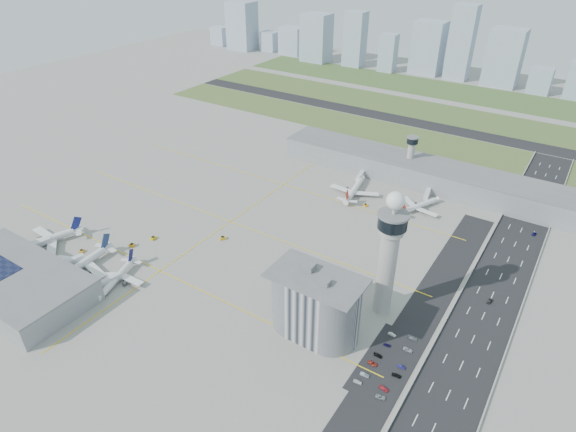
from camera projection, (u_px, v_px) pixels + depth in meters
The scene contains 61 objects.
ground at pixel (253, 267), 262.01m from camera, with size 1000.00×1000.00×0.00m, color #9F9C94.
grass_strip_0 at pixel (385, 132), 431.90m from camera, with size 480.00×50.00×0.08m, color #546A32.
grass_strip_1 at pixel (415, 109), 485.41m from camera, with size 480.00×60.00×0.08m, color #50652F.
grass_strip_2 at pixel (441, 89), 542.49m from camera, with size 480.00×70.00×0.08m, color #4A6931.
runway at pixel (401, 120), 458.29m from camera, with size 480.00×22.00×0.10m, color black.
highway at pixel (465, 356), 208.12m from camera, with size 28.00×500.00×0.10m, color black.
barrier_left at pixel (434, 342), 214.39m from camera, with size 0.60×500.00×1.20m, color #9E9E99.
barrier_right at pixel (499, 370), 201.28m from camera, with size 0.60×500.00×1.20m, color #9E9E99.
landside_road at pixel (402, 347), 212.70m from camera, with size 18.00×260.00×0.08m, color black.
parking_lot at pixel (387, 363), 205.07m from camera, with size 20.00×44.00×0.10m, color black.
taxiway_line_h_0 at pixel (160, 271), 259.34m from camera, with size 260.00×0.60×0.01m, color yellow.
taxiway_line_h_1 at pixel (231, 222), 302.15m from camera, with size 260.00×0.60×0.01m, color yellow.
taxiway_line_h_2 at pixel (283, 185), 344.96m from camera, with size 260.00×0.60×0.01m, color yellow.
taxiway_line_v at pixel (231, 222), 302.15m from camera, with size 0.60×260.00×0.01m, color yellow.
control_tower at pixel (389, 250), 215.74m from camera, with size 14.00×14.00×64.50m.
secondary_tower at pixel (411, 154), 345.19m from camera, with size 8.60×8.60×31.90m.
admin_building at pixel (315, 304), 213.99m from camera, with size 42.00×24.00×33.50m.
terminal_pier at pixel (421, 172), 344.76m from camera, with size 210.00×32.00×15.80m.
near_terminal at pixel (14, 282), 241.39m from camera, with size 84.00×42.00×13.00m.
airplane_near_a at pixel (43, 237), 276.85m from camera, with size 43.43×36.91×12.16m, color white, non-canonical shape.
airplane_near_b at pixel (79, 262), 256.28m from camera, with size 43.72×37.16×12.24m, color white, non-canonical shape.
airplane_near_c at pixel (116, 275), 248.49m from camera, with size 35.40×30.09×9.91m, color white, non-canonical shape.
airplane_far_a at pixel (355, 186), 330.76m from camera, with size 41.10×34.93×11.51m, color white, non-canonical shape.
airplane_far_b at pixel (420, 203), 312.57m from camera, with size 35.74×30.38×10.01m, color white, non-canonical shape.
jet_bridge_near_0 at pixel (26, 251), 269.93m from camera, with size 14.00×3.00×5.70m, color silver, non-canonical shape.
jet_bridge_near_1 at pixel (59, 269), 255.88m from camera, with size 14.00×3.00×5.70m, color silver, non-canonical shape.
jet_bridge_near_2 at pixel (95, 290), 241.83m from camera, with size 14.00×3.00×5.70m, color silver, non-canonical shape.
jet_bridge_far_0 at pixel (362, 174), 353.77m from camera, with size 14.00×3.00×5.70m, color silver, non-canonical shape.
jet_bridge_far_1 at pixel (429, 191), 330.35m from camera, with size 14.00×3.00×5.70m, color silver, non-canonical shape.
tug_0 at pixel (82, 251), 273.65m from camera, with size 2.12×3.08×1.79m, color gold, non-canonical shape.
tug_1 at pixel (132, 245), 278.75m from camera, with size 2.20×3.19×1.86m, color orange, non-canonical shape.
tug_2 at pixel (153, 238), 284.86m from camera, with size 2.29×3.32×1.93m, color #DAB20A, non-canonical shape.
tug_3 at pixel (223, 238), 284.80m from camera, with size 2.42×3.52×2.04m, color gold, non-canonical shape.
tug_4 at pixel (365, 205), 318.28m from camera, with size 2.01×2.92×1.70m, color #F1A008, non-canonical shape.
tug_5 at pixel (384, 224), 297.91m from camera, with size 2.08×3.03×1.76m, color #FDB50B, non-canonical shape.
car_lot_0 at pixel (358, 382), 195.98m from camera, with size 1.43×3.56×1.21m, color white.
car_lot_1 at pixel (365, 375), 198.94m from camera, with size 1.35×3.88×1.28m, color #9AA2AA.
car_lot_2 at pixel (373, 363), 204.14m from camera, with size 1.92×4.17×1.16m, color #A33124.
car_lot_3 at pixel (378, 355), 207.98m from camera, with size 1.57×3.87×1.12m, color black.
car_lot_4 at pixel (387, 345), 213.10m from camera, with size 1.30×3.22×1.10m, color #130F47.
car_lot_5 at pixel (392, 334), 218.51m from camera, with size 1.25×3.59×1.18m, color silver.
car_lot_6 at pixel (381, 397), 189.68m from camera, with size 1.87×4.05×1.12m, color #969DA3.
car_lot_7 at pixel (384, 389), 193.09m from camera, with size 1.65×4.06×1.18m, color #B32630.
car_lot_8 at pixel (396, 375), 198.72m from camera, with size 1.55×3.84×1.31m, color black.
car_lot_9 at pixel (402, 367), 202.59m from camera, with size 1.17×3.37×1.11m, color navy.
car_lot_10 at pixel (408, 350), 210.74m from camera, with size 1.92×4.16×1.16m, color #B0B1C3.
car_lot_11 at pixel (413, 338), 216.39m from camera, with size 1.70×4.17×1.21m, color slate.
car_hw_1 at pixel (489, 301), 237.64m from camera, with size 1.39×4.00×1.32m, color black.
car_hw_2 at pixel (534, 234), 289.09m from camera, with size 1.89×4.11×1.14m, color navy.
car_hw_4 at pixel (529, 187), 340.09m from camera, with size 1.48×3.67×1.25m, color gray.
skyline_bldg_0 at pixel (220, 36), 732.94m from camera, with size 24.05×19.24×26.50m, color #9EADC1.
skyline_bldg_1 at pixel (242, 26), 698.03m from camera, with size 37.63×30.10×65.60m, color #9EADC1.
skyline_bldg_2 at pixel (270, 41), 698.38m from camera, with size 22.81×18.25×26.79m, color #9EADC1.
skyline_bldg_3 at pixel (293, 41), 678.47m from camera, with size 32.30×25.84×36.93m, color #9EADC1.
skyline_bldg_4 at pixel (316, 38), 638.31m from camera, with size 35.81×28.65×60.36m, color #9EADC1.
skyline_bldg_5 at pixel (355, 39), 614.33m from camera, with size 25.49×20.39×66.89m, color #9EADC1.
skyline_bldg_6 at pixel (388, 53), 596.51m from camera, with size 20.04×16.03×45.20m, color #9EADC1.
skyline_bldg_7 at pixel (428, 48), 585.63m from camera, with size 35.76×28.61×61.22m, color #9EADC1.
skyline_bldg_8 at pixel (461, 43), 557.31m from camera, with size 26.33×21.06×83.39m, color #9EADC1.
skyline_bldg_9 at pixel (504, 58), 540.12m from camera, with size 36.96×29.57×62.11m, color #9EADC1.
skyline_bldg_10 at pixel (540, 81), 522.76m from camera, with size 23.01×18.41×27.75m, color #9EADC1.
Camera 1 is at (130.77, -164.19, 160.46)m, focal length 30.00 mm.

